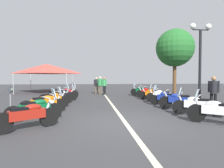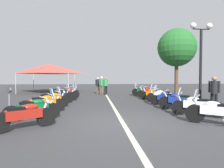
{
  "view_description": "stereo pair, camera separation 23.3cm",
  "coord_description": "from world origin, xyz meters",
  "views": [
    {
      "loc": [
        -6.45,
        1.2,
        1.65
      ],
      "look_at": [
        4.53,
        0.0,
        1.26
      ],
      "focal_mm": 29.18,
      "sensor_mm": 36.0,
      "label": 1
    },
    {
      "loc": [
        -6.45,
        0.97,
        1.65
      ],
      "look_at": [
        4.53,
        0.0,
        1.26
      ],
      "focal_mm": 29.18,
      "sensor_mm": 36.0,
      "label": 2
    }
  ],
  "objects": [
    {
      "name": "ground_plane",
      "position": [
        0.0,
        0.0,
        0.0
      ],
      "size": [
        80.0,
        80.0,
        0.0
      ],
      "primitive_type": "plane",
      "color": "#38383A"
    },
    {
      "name": "lane_centre_stripe",
      "position": [
        4.39,
        0.0,
        0.0
      ],
      "size": [
        19.75,
        0.16,
        0.01
      ],
      "primitive_type": "cube",
      "color": "beige",
      "rests_on": "ground_plane"
    },
    {
      "name": "motorcycle_left_row_0",
      "position": [
        -0.51,
        3.22,
        0.45
      ],
      "size": [
        1.3,
        1.74,
        1.0
      ],
      "rotation": [
        0.0,
        0.0,
        -0.95
      ],
      "color": "black",
      "rests_on": "ground_plane"
    },
    {
      "name": "motorcycle_left_row_1",
      "position": [
        0.79,
        3.37,
        0.46
      ],
      "size": [
        1.13,
        1.93,
        1.2
      ],
      "rotation": [
        0.0,
        0.0,
        -1.09
      ],
      "color": "black",
      "rests_on": "ground_plane"
    },
    {
      "name": "motorcycle_left_row_2",
      "position": [
        2.3,
        3.42,
        0.46
      ],
      "size": [
        1.17,
        1.94,
        1.2
      ],
      "rotation": [
        0.0,
        0.0,
        -1.07
      ],
      "color": "black",
      "rests_on": "ground_plane"
    },
    {
      "name": "motorcycle_left_row_3",
      "position": [
        3.63,
        3.4,
        0.45
      ],
      "size": [
        1.24,
        1.8,
        1.0
      ],
      "rotation": [
        0.0,
        0.0,
        -0.99
      ],
      "color": "black",
      "rests_on": "ground_plane"
    },
    {
      "name": "motorcycle_left_row_4",
      "position": [
        5.19,
        3.4,
        0.48
      ],
      "size": [
        1.24,
        1.91,
        1.23
      ],
      "rotation": [
        0.0,
        0.0,
        -1.02
      ],
      "color": "black",
      "rests_on": "ground_plane"
    },
    {
      "name": "motorcycle_left_row_5",
      "position": [
        6.56,
        3.28,
        0.47
      ],
      "size": [
        1.03,
        2.02,
        1.21
      ],
      "rotation": [
        0.0,
        0.0,
        -1.17
      ],
      "color": "black",
      "rests_on": "ground_plane"
    },
    {
      "name": "motorcycle_left_row_6",
      "position": [
        7.84,
        3.25,
        0.47
      ],
      "size": [
        1.18,
        1.99,
        1.21
      ],
      "rotation": [
        0.0,
        0.0,
        -1.07
      ],
      "color": "black",
      "rests_on": "ground_plane"
    },
    {
      "name": "motorcycle_right_row_0",
      "position": [
        -0.55,
        -3.2,
        0.47
      ],
      "size": [
        1.43,
        1.76,
        1.22
      ],
      "rotation": [
        0.0,
        0.0,
        0.9
      ],
      "color": "black",
      "rests_on": "ground_plane"
    },
    {
      "name": "motorcycle_right_row_1",
      "position": [
        0.93,
        -3.33,
        0.47
      ],
      "size": [
        1.2,
        1.93,
        1.21
      ],
      "rotation": [
        0.0,
        0.0,
        1.05
      ],
      "color": "black",
      "rests_on": "ground_plane"
    },
    {
      "name": "motorcycle_right_row_2",
      "position": [
        2.37,
        -3.22,
        0.47
      ],
      "size": [
        1.25,
        1.84,
        1.02
      ],
      "rotation": [
        0.0,
        0.0,
        1.0
      ],
      "color": "black",
      "rests_on": "ground_plane"
    },
    {
      "name": "motorcycle_right_row_3",
      "position": [
        3.76,
        -3.16,
        0.46
      ],
      "size": [
        1.39,
        1.79,
        1.19
      ],
      "rotation": [
        0.0,
        0.0,
        0.93
      ],
      "color": "black",
      "rests_on": "ground_plane"
    },
    {
      "name": "motorcycle_right_row_4",
      "position": [
        5.2,
        -3.39,
        0.46
      ],
      "size": [
        1.07,
        1.97,
        1.2
      ],
      "rotation": [
        0.0,
        0.0,
        1.14
      ],
      "color": "black",
      "rests_on": "ground_plane"
    },
    {
      "name": "motorcycle_right_row_5",
      "position": [
        6.47,
        -3.2,
        0.45
      ],
      "size": [
        1.25,
        1.77,
        0.99
      ],
      "rotation": [
        0.0,
        0.0,
        0.98
      ],
      "color": "black",
      "rests_on": "ground_plane"
    },
    {
      "name": "motorcycle_right_row_6",
      "position": [
        7.89,
        -3.35,
        0.45
      ],
      "size": [
        1.21,
        1.87,
        0.99
      ],
      "rotation": [
        0.0,
        0.0,
        1.03
      ],
      "color": "black",
      "rests_on": "ground_plane"
    },
    {
      "name": "motorcycle_right_row_7",
      "position": [
        9.28,
        -3.14,
        0.47
      ],
      "size": [
        1.21,
        1.78,
        1.22
      ],
      "rotation": [
        0.0,
        0.0,
        1.0
      ],
      "color": "black",
      "rests_on": "ground_plane"
    },
    {
      "name": "street_lamp_twin_globe",
      "position": [
        2.95,
        -4.68,
        3.16
      ],
      "size": [
        0.32,
        1.22,
        4.59
      ],
      "color": "black",
      "rests_on": "ground_plane"
    },
    {
      "name": "parking_meter",
      "position": [
        1.05,
        4.39,
        0.9
      ],
      "size": [
        0.19,
        0.15,
        1.29
      ],
      "rotation": [
        0.0,
        0.0,
        -1.7
      ],
      "color": "slate",
      "rests_on": "ground_plane"
    },
    {
      "name": "traffic_cone_1",
      "position": [
        4.2,
        -4.33,
        0.29
      ],
      "size": [
        0.36,
        0.36,
        0.61
      ],
      "color": "orange",
      "rests_on": "ground_plane"
    },
    {
      "name": "bystander_0",
      "position": [
        11.02,
        0.03,
        0.99
      ],
      "size": [
        0.32,
        0.47,
        1.7
      ],
      "rotation": [
        0.0,
        0.0,
        3.67
      ],
      "color": "black",
      "rests_on": "ground_plane"
    },
    {
      "name": "bystander_1",
      "position": [
        1.94,
        -4.79,
        1.01
      ],
      "size": [
        0.42,
        0.38,
        1.72
      ],
      "rotation": [
        0.0,
        0.0,
        5.42
      ],
      "color": "black",
      "rests_on": "ground_plane"
    },
    {
      "name": "bystander_2",
      "position": [
        11.13,
        0.43,
        1.03
      ],
      "size": [
        0.32,
        0.48,
        1.76
      ],
      "rotation": [
        0.0,
        0.0,
        5.81
      ],
      "color": "brown",
      "rests_on": "ground_plane"
    },
    {
      "name": "bystander_3",
      "position": [
        11.91,
        0.78,
        0.98
      ],
      "size": [
        0.32,
        0.51,
        1.68
      ],
      "rotation": [
        0.0,
        0.0,
        2.86
      ],
      "color": "brown",
      "rests_on": "ground_plane"
    },
    {
      "name": "roadside_tree_0",
      "position": [
        9.49,
        -6.31,
        4.34
      ],
      "size": [
        3.41,
        3.41,
        6.06
      ],
      "color": "brown",
      "rests_on": "ground_plane"
    },
    {
      "name": "event_tent",
      "position": [
        14.78,
        6.31,
        2.65
      ],
      "size": [
        5.68,
        5.68,
        3.2
      ],
      "color": "#E54C3F",
      "rests_on": "ground_plane"
    }
  ]
}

